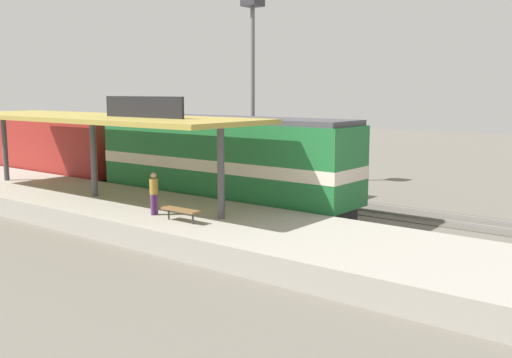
{
  "coord_description": "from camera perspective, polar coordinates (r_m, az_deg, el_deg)",
  "views": [
    {
      "loc": [
        -21.21,
        -22.81,
        5.8
      ],
      "look_at": [
        -1.38,
        -7.19,
        2.0
      ],
      "focal_mm": 40.85,
      "sensor_mm": 36.0,
      "label": 1
    }
  ],
  "objects": [
    {
      "name": "track_near",
      "position": [
        31.68,
        -8.7,
        -2.03
      ],
      "size": [
        3.2,
        110.0,
        0.16
      ],
      "color": "#565249",
      "rests_on": "ground"
    },
    {
      "name": "platform",
      "position": [
        28.72,
        -15.44,
        -2.49
      ],
      "size": [
        6.0,
        44.0,
        0.9
      ],
      "primitive_type": "cube",
      "color": "#9E998E",
      "rests_on": "ground"
    },
    {
      "name": "station_canopy",
      "position": [
        28.17,
        -15.65,
        5.67
      ],
      "size": [
        5.2,
        18.0,
        4.7
      ],
      "color": "#47474C",
      "rests_on": "platform"
    },
    {
      "name": "platform_bench",
      "position": [
        22.26,
        -7.4,
        -3.06
      ],
      "size": [
        0.44,
        1.7,
        0.5
      ],
      "color": "#333338",
      "rests_on": "platform"
    },
    {
      "name": "ground_plane",
      "position": [
        33.06,
        -6.17,
        -1.6
      ],
      "size": [
        120.0,
        120.0,
        0.0
      ],
      "primitive_type": "plane",
      "color": "#666056"
    },
    {
      "name": "passenger_carriage_front",
      "position": [
        42.64,
        -21.78,
        3.26
      ],
      "size": [
        2.9,
        20.0,
        4.24
      ],
      "color": "#28282D",
      "rests_on": "track_near"
    },
    {
      "name": "freight_car",
      "position": [
        34.5,
        -2.91,
        2.18
      ],
      "size": [
        2.8,
        12.0,
        3.54
      ],
      "color": "#28282D",
      "rests_on": "track_far"
    },
    {
      "name": "person_waiting",
      "position": [
        23.6,
        -9.96,
        -1.2
      ],
      "size": [
        0.34,
        0.34,
        1.71
      ],
      "color": "#663375",
      "rests_on": "platform"
    },
    {
      "name": "track_far",
      "position": [
        34.92,
        -3.19,
        -0.96
      ],
      "size": [
        3.2,
        110.0,
        0.16
      ],
      "color": "#565249",
      "rests_on": "ground"
    },
    {
      "name": "light_mast",
      "position": [
        37.19,
        -0.33,
        12.56
      ],
      "size": [
        1.1,
        1.1,
        11.7
      ],
      "color": "slate",
      "rests_on": "ground"
    },
    {
      "name": "locomotive",
      "position": [
        28.56,
        -3.33,
        1.73
      ],
      "size": [
        2.93,
        14.43,
        4.44
      ],
      "color": "#28282D",
      "rests_on": "track_near"
    }
  ]
}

